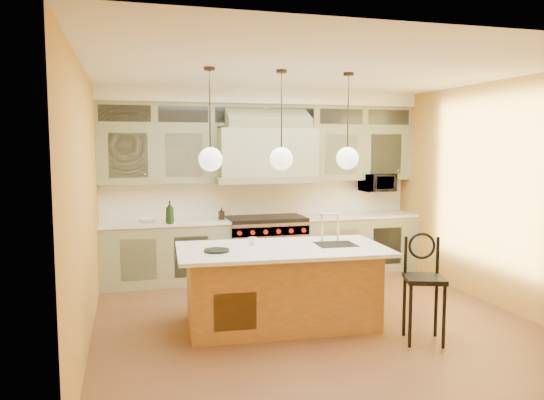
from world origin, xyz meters
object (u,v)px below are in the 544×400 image
object	(u,v)px
microwave	(377,183)
range	(266,247)
counter_stool	(424,281)
kitchen_island	(282,285)

from	to	relation	value
microwave	range	bearing A→B (deg)	-176.88
counter_stool	microwave	xyz separation A→B (m)	(1.04, 3.19, 0.80)
counter_stool	microwave	size ratio (longest dim) A/B	2.11
kitchen_island	counter_stool	size ratio (longest dim) A/B	2.13
counter_stool	microwave	world-z (taller)	microwave
microwave	kitchen_island	bearing A→B (deg)	-135.35
counter_stool	range	bearing A→B (deg)	125.59
range	microwave	bearing A→B (deg)	3.12
kitchen_island	microwave	distance (m)	3.44
range	microwave	xyz separation A→B (m)	(1.95, 0.11, 0.96)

